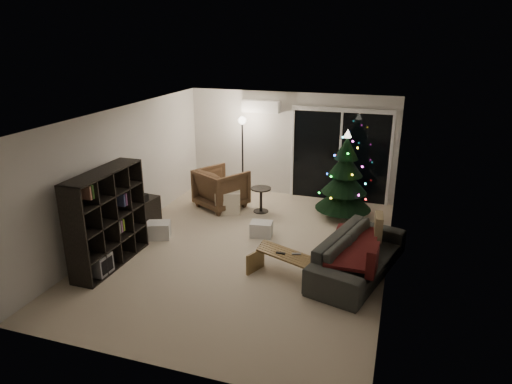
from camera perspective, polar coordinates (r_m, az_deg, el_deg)
room at (r=9.31m, az=4.36°, el=1.89°), size 6.50×7.51×2.60m
bookshelf at (r=8.19m, az=-19.26°, el=-3.02°), size 0.73×1.72×1.68m
media_cabinet at (r=9.26m, az=-14.63°, el=-3.28°), size 0.49×1.12×0.68m
stereo at (r=9.11m, az=-14.85°, el=-0.89°), size 0.34×0.41×0.14m
armchair at (r=10.38m, az=-4.35°, el=0.48°), size 1.33×1.34×0.90m
ottoman at (r=10.19m, az=-3.53°, el=-1.09°), size 0.70×0.70×0.49m
cardboard_box_a at (r=9.11m, az=-12.09°, el=-4.68°), size 0.54×0.48×0.32m
cardboard_box_b at (r=8.98m, az=0.67°, el=-4.66°), size 0.46×0.37×0.29m
side_table at (r=10.13m, az=0.63°, el=-0.99°), size 0.55×0.55×0.56m
floor_lamp at (r=10.82m, az=-1.69°, el=4.11°), size 0.31×0.31×1.92m
sofa at (r=7.76m, az=12.71°, el=-7.69°), size 1.47×2.46×0.67m
sofa_throw at (r=7.71m, az=12.05°, el=-6.61°), size 0.72×1.66×0.06m
cushion_a at (r=8.23m, az=15.05°, el=-4.20°), size 0.17×0.45×0.44m
cushion_b at (r=7.05m, az=14.34°, el=-8.26°), size 0.16×0.45×0.44m
coffee_table at (r=7.57m, az=4.19°, el=-9.16°), size 1.30×0.86×0.39m
remote_a at (r=7.51m, az=3.11°, el=-7.62°), size 0.15×0.05×0.02m
remote_b at (r=7.50m, az=5.07°, el=-7.71°), size 0.15×0.09×0.02m
christmas_tree at (r=9.77m, az=11.06°, el=2.11°), size 1.43×1.43×1.93m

